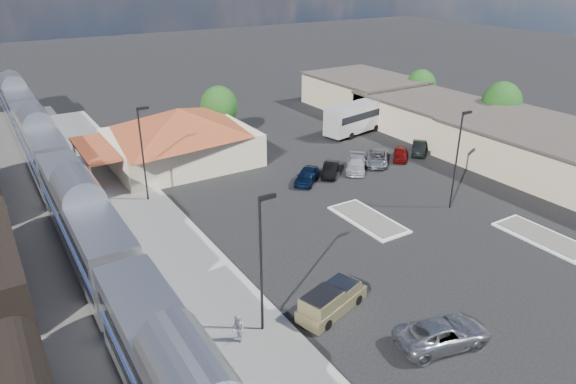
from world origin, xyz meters
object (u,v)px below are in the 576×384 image
station_depot (180,136)px  pickup_truck (332,300)px  suv (443,333)px  coach_bus (363,115)px

station_depot → pickup_truck: (-1.67, -30.62, -2.27)m
suv → coach_bus: bearing=-20.5°
station_depot → suv: 36.71m
station_depot → coach_bus: size_ratio=1.45×
coach_bus → station_depot: bearing=75.2°
suv → coach_bus: size_ratio=0.45×
pickup_truck → suv: pickup_truck is taller
pickup_truck → suv: size_ratio=0.96×
station_depot → coach_bus: bearing=-3.7°
station_depot → pickup_truck: station_depot is taller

